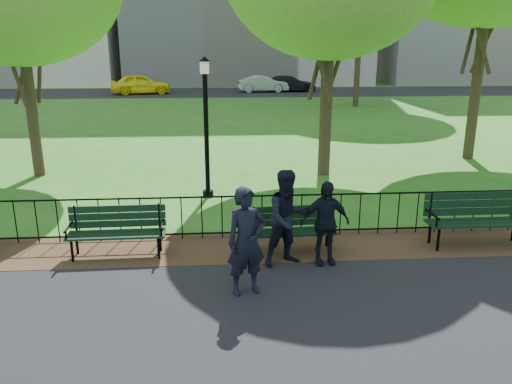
{
  "coord_description": "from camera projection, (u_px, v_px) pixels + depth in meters",
  "views": [
    {
      "loc": [
        -1.0,
        -7.42,
        3.74
      ],
      "look_at": [
        -0.36,
        1.5,
        1.11
      ],
      "focal_mm": 35.0,
      "sensor_mm": 36.0,
      "label": 1
    }
  ],
  "objects": [
    {
      "name": "park_bench_main",
      "position": [
        277.0,
        225.0,
        9.23
      ],
      "size": [
        1.76,
        0.59,
        0.92
      ],
      "rotation": [
        0.0,
        0.0,
        0.05
      ],
      "color": "black",
      "rests_on": "ground"
    },
    {
      "name": "person_right",
      "position": [
        325.0,
        223.0,
        8.7
      ],
      "size": [
        0.92,
        0.45,
        1.51
      ],
      "primitive_type": "imported",
      "rotation": [
        0.0,
        0.0,
        0.1
      ],
      "color": "black",
      "rests_on": "asphalt_path"
    },
    {
      "name": "iron_fence",
      "position": [
        272.0,
        214.0,
        10.0
      ],
      "size": [
        24.06,
        0.06,
        1.0
      ],
      "color": "black",
      "rests_on": "ground"
    },
    {
      "name": "sedan_silver",
      "position": [
        263.0,
        84.0,
        41.5
      ],
      "size": [
        4.26,
        1.69,
        1.38
      ],
      "primitive_type": "imported",
      "rotation": [
        0.0,
        0.0,
        1.63
      ],
      "color": "#AAADB2",
      "rests_on": "far_street"
    },
    {
      "name": "park_bench_left_a",
      "position": [
        117.0,
        226.0,
        9.13
      ],
      "size": [
        1.77,
        0.58,
        1.0
      ],
      "rotation": [
        0.0,
        0.0,
        0.02
      ],
      "color": "black",
      "rests_on": "ground"
    },
    {
      "name": "ground",
      "position": [
        284.0,
        281.0,
        8.23
      ],
      "size": [
        120.0,
        120.0,
        0.0
      ],
      "primitive_type": "plane",
      "color": "#286A1B"
    },
    {
      "name": "taxi",
      "position": [
        141.0,
        84.0,
        39.82
      ],
      "size": [
        4.97,
        2.77,
        1.6
      ],
      "primitive_type": "imported",
      "rotation": [
        0.0,
        0.0,
        1.77
      ],
      "color": "yellow",
      "rests_on": "far_street"
    },
    {
      "name": "park_bench_right_a",
      "position": [
        476.0,
        214.0,
        9.6
      ],
      "size": [
        1.96,
        0.61,
        1.11
      ],
      "rotation": [
        0.0,
        0.0,
        0.0
      ],
      "color": "black",
      "rests_on": "ground"
    },
    {
      "name": "person_left",
      "position": [
        246.0,
        241.0,
        7.61
      ],
      "size": [
        0.72,
        0.58,
        1.71
      ],
      "primitive_type": "imported",
      "rotation": [
        0.0,
        0.0,
        0.3
      ],
      "color": "black",
      "rests_on": "asphalt_path"
    },
    {
      "name": "sedan_dark",
      "position": [
        289.0,
        84.0,
        42.01
      ],
      "size": [
        4.69,
        2.17,
        1.33
      ],
      "primitive_type": "imported",
      "rotation": [
        0.0,
        0.0,
        1.64
      ],
      "color": "black",
      "rests_on": "far_street"
    },
    {
      "name": "far_street",
      "position": [
        231.0,
        92.0,
        41.72
      ],
      "size": [
        70.0,
        9.0,
        0.01
      ],
      "primitive_type": "cube",
      "color": "black",
      "rests_on": "ground"
    },
    {
      "name": "dirt_strip",
      "position": [
        274.0,
        246.0,
        9.66
      ],
      "size": [
        60.0,
        1.6,
        0.01
      ],
      "primitive_type": "cube",
      "color": "#3C2F18",
      "rests_on": "ground"
    },
    {
      "name": "lamppost",
      "position": [
        206.0,
        123.0,
        12.37
      ],
      "size": [
        0.31,
        0.31,
        3.49
      ],
      "color": "black",
      "rests_on": "ground"
    },
    {
      "name": "person_mid",
      "position": [
        288.0,
        218.0,
        8.64
      ],
      "size": [
        0.93,
        0.68,
        1.71
      ],
      "primitive_type": "imported",
      "rotation": [
        0.0,
        0.0,
        0.33
      ],
      "color": "black",
      "rests_on": "asphalt_path"
    }
  ]
}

